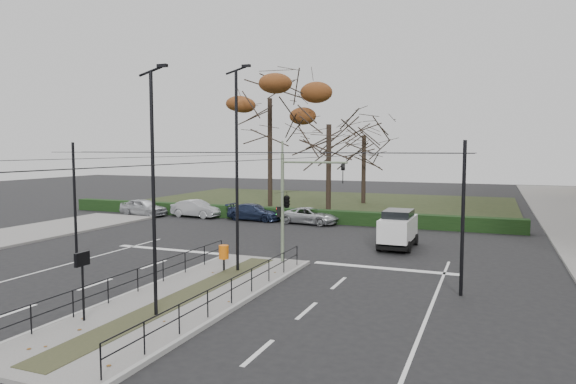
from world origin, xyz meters
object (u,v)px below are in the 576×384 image
object	(u,v)px
parked_car_second	(196,209)
parked_car_fourth	(310,216)
parked_car_third	(254,212)
parked_car_first	(144,207)
litter_bin	(224,252)
white_van	(398,228)
traffic_light	(288,199)
streetlamp_median_far	(237,168)
bare_tree_near	(329,131)
rust_tree	(270,98)
info_panel	(82,267)
bare_tree_center	(364,140)
streetlamp_median_near	(154,190)

from	to	relation	value
parked_car_second	parked_car_fourth	bearing A→B (deg)	-85.37
parked_car_third	parked_car_fourth	size ratio (longest dim) A/B	1.01
parked_car_first	litter_bin	bearing A→B (deg)	-127.20
white_van	parked_car_second	bearing A→B (deg)	158.28
traffic_light	streetlamp_median_far	bearing A→B (deg)	-119.09
parked_car_second	parked_car_third	world-z (taller)	parked_car_second
parked_car_second	bare_tree_near	world-z (taller)	bare_tree_near
parked_car_third	white_van	bearing A→B (deg)	-116.49
parked_car_second	parked_car_first	bearing A→B (deg)	106.38
rust_tree	bare_tree_near	bearing A→B (deg)	-23.81
info_panel	parked_car_fourth	bearing A→B (deg)	91.53
parked_car_first	white_van	bearing A→B (deg)	-99.30
parked_car_first	traffic_light	bearing A→B (deg)	-118.22
litter_bin	parked_car_first	xyz separation A→B (m)	(-16.12, 15.20, -0.23)
litter_bin	bare_tree_center	size ratio (longest dim) A/B	0.13
traffic_light	parked_car_fourth	xyz separation A→B (m)	(-3.54, 13.25, -2.61)
parked_car_first	bare_tree_near	world-z (taller)	bare_tree_near
streetlamp_median_far	parked_car_fourth	distance (m)	16.51
parked_car_third	rust_tree	size ratio (longest dim) A/B	0.33
streetlamp_median_near	parked_car_second	world-z (taller)	streetlamp_median_near
parked_car_fourth	bare_tree_near	bearing A→B (deg)	10.49
traffic_light	white_van	xyz separation A→B (m)	(4.27, 6.22, -2.07)
parked_car_fourth	rust_tree	bearing A→B (deg)	44.54
traffic_light	streetlamp_median_far	size ratio (longest dim) A/B	0.58
traffic_light	litter_bin	xyz separation A→B (m)	(-2.05, -2.79, -2.26)
streetlamp_median_near	parked_car_fourth	size ratio (longest dim) A/B	1.85
white_van	rust_tree	size ratio (longest dim) A/B	0.29
parked_car_first	parked_car_second	size ratio (longest dim) A/B	1.00
streetlamp_median_far	traffic_light	bearing A→B (deg)	60.91
parked_car_first	bare_tree_center	distance (m)	22.79
parked_car_second	streetlamp_median_far	bearing A→B (deg)	-137.57
parked_car_third	bare_tree_near	distance (m)	9.87
parked_car_third	parked_car_fourth	distance (m)	4.75
litter_bin	parked_car_second	distance (m)	19.81
bare_tree_center	parked_car_first	bearing A→B (deg)	-133.21
litter_bin	streetlamp_median_far	distance (m)	3.91
parked_car_third	bare_tree_near	xyz separation A→B (m)	(4.26, 6.03, 6.55)
parked_car_fourth	bare_tree_near	distance (m)	9.08
rust_tree	bare_tree_near	xyz separation A→B (m)	(6.89, -3.04, -3.29)
info_panel	streetlamp_median_near	distance (m)	3.32
streetlamp_median_far	rust_tree	world-z (taller)	rust_tree
litter_bin	parked_car_fourth	size ratio (longest dim) A/B	0.26
bare_tree_center	parked_car_fourth	bearing A→B (deg)	-91.73
parked_car_second	parked_car_fourth	distance (m)	10.03
litter_bin	parked_car_third	xyz separation A→B (m)	(-6.24, 16.23, -0.31)
litter_bin	parked_car_first	distance (m)	22.16
parked_car_fourth	parked_car_second	bearing A→B (deg)	95.56
litter_bin	streetlamp_median_near	xyz separation A→B (m)	(1.00, -6.42, 3.35)
bare_tree_center	parked_car_second	bearing A→B (deg)	-124.70
rust_tree	bare_tree_near	world-z (taller)	rust_tree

